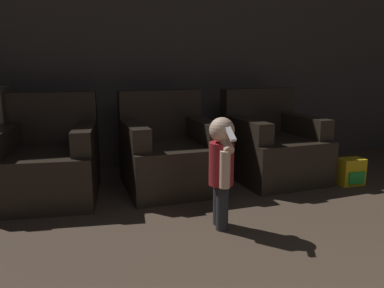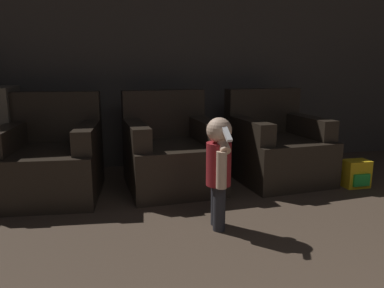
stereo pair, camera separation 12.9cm
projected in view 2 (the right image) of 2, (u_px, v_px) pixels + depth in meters
wall_back at (181, 51)px, 4.24m from camera, size 8.40×0.05×2.60m
armchair_left at (51, 160)px, 3.32m from camera, size 0.91×0.97×0.90m
armchair_middle at (171, 154)px, 3.56m from camera, size 0.87×0.93×0.90m
armchair_right at (276, 148)px, 3.80m from camera, size 0.90×0.96×0.90m
person_toddler at (219, 164)px, 2.59m from camera, size 0.18×0.32×0.80m
toy_backpack at (356, 174)px, 3.57m from camera, size 0.24×0.18×0.26m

